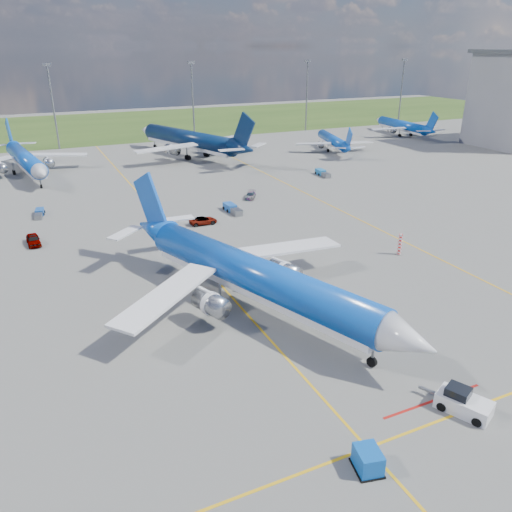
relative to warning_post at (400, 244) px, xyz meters
name	(u,v)px	position (x,y,z in m)	size (l,w,h in m)	color
ground	(253,321)	(-26.00, -8.00, -1.50)	(400.00, 400.00, 0.00)	#5D5D5A
grass_strip	(79,127)	(-26.00, 142.00, -1.50)	(400.00, 80.00, 0.01)	#2D4719
taxiway_lines	(179,237)	(-25.83, 19.70, -1.49)	(60.25, 160.00, 0.02)	gold
floodlight_masts	(126,100)	(-16.00, 102.00, 11.06)	(202.20, 0.50, 22.70)	slate
warning_post	(400,244)	(0.00, 0.00, 0.00)	(0.50, 0.50, 3.00)	red
bg_jet_nnw	(28,175)	(-45.19, 71.66, -1.50)	(30.27, 39.73, 10.40)	#0C48B2
bg_jet_n	(190,156)	(-5.80, 76.53, -1.50)	(37.17, 48.79, 12.78)	#071C3E
bg_jet_ne	(332,150)	(32.84, 67.75, -1.50)	(23.10, 30.32, 7.94)	#0C48B2
bg_jet_ene	(401,135)	(67.45, 80.34, -1.50)	(25.63, 33.64, 8.81)	#0C48B2
main_airliner	(255,309)	(-24.71, -5.88, -1.50)	(34.21, 44.90, 11.76)	#0C48B2
pushback_tug	(463,402)	(-16.76, -27.81, -0.71)	(3.69, 5.72, 1.95)	silver
uld_container	(368,460)	(-27.19, -29.56, -0.69)	(1.61, 2.01, 1.61)	#0C4FAD
service_car_a	(33,240)	(-45.99, 25.37, -0.75)	(1.78, 4.43, 1.51)	#999999
service_car_b	(203,221)	(-20.49, 23.59, -0.87)	(2.09, 4.53, 1.26)	#999999
service_car_c	(250,195)	(-7.40, 33.98, -0.89)	(1.71, 4.20, 1.22)	#999999
baggage_tug_w	(232,209)	(-13.75, 27.64, -0.92)	(1.63, 5.52, 1.23)	#1B52A6
baggage_tug_c	(39,213)	(-44.50, 39.39, -1.02)	(1.86, 4.67, 1.02)	#184995
baggage_tug_e	(322,173)	(14.73, 43.83, -0.95)	(1.93, 5.39, 1.18)	#1B68A7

